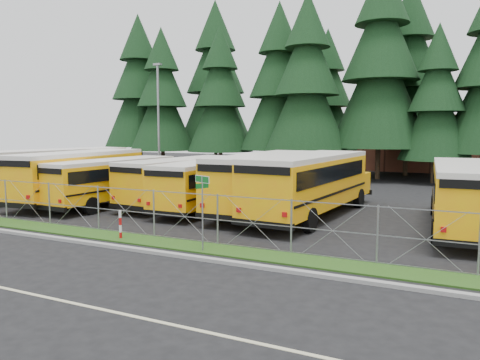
# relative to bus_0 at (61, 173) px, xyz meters

# --- Properties ---
(ground) EXTENTS (120.00, 120.00, 0.00)m
(ground) POSITION_rel_bus_0_xyz_m (14.00, -6.27, -1.58)
(ground) COLOR black
(ground) RESTS_ON ground
(curb) EXTENTS (50.00, 0.25, 0.12)m
(curb) POSITION_rel_bus_0_xyz_m (14.00, -9.37, -1.52)
(curb) COLOR gray
(curb) RESTS_ON ground
(grass_verge) EXTENTS (50.00, 1.40, 0.06)m
(grass_verge) POSITION_rel_bus_0_xyz_m (14.00, -7.97, -1.55)
(grass_verge) COLOR #1E4614
(grass_verge) RESTS_ON ground
(road_lane_line) EXTENTS (50.00, 0.12, 0.01)m
(road_lane_line) POSITION_rel_bus_0_xyz_m (14.00, -14.27, -1.58)
(road_lane_line) COLOR beige
(road_lane_line) RESTS_ON ground
(chainlink_fence) EXTENTS (44.00, 0.10, 2.00)m
(chainlink_fence) POSITION_rel_bus_0_xyz_m (14.00, -7.27, -0.58)
(chainlink_fence) COLOR gray
(chainlink_fence) RESTS_ON ground
(brick_building) EXTENTS (22.00, 10.00, 6.00)m
(brick_building) POSITION_rel_bus_0_xyz_m (20.00, 33.73, 1.42)
(brick_building) COLOR brown
(brick_building) RESTS_ON ground
(bus_0) EXTENTS (4.34, 12.35, 3.17)m
(bus_0) POSITION_rel_bus_0_xyz_m (0.00, 0.00, 0.00)
(bus_0) COLOR #FFBC08
(bus_0) RESTS_ON ground
(bus_1) EXTENTS (3.99, 12.14, 3.12)m
(bus_1) POSITION_rel_bus_0_xyz_m (3.13, -1.16, -0.02)
(bus_1) COLOR #FFBC08
(bus_1) RESTS_ON ground
(bus_2) EXTENTS (3.05, 10.59, 2.74)m
(bus_2) POSITION_rel_bus_0_xyz_m (5.91, -1.33, -0.21)
(bus_2) COLOR #FFBC08
(bus_2) RESTS_ON ground
(bus_3) EXTENTS (3.43, 10.72, 2.76)m
(bus_3) POSITION_rel_bus_0_xyz_m (9.45, 0.63, -0.20)
(bus_3) COLOR #FFBC08
(bus_3) RESTS_ON ground
(bus_4) EXTENTS (2.72, 10.51, 2.74)m
(bus_4) POSITION_rel_bus_0_xyz_m (11.69, -0.05, -0.21)
(bus_4) COLOR #FFBC08
(bus_4) RESTS_ON ground
(bus_5) EXTENTS (3.07, 12.13, 3.17)m
(bus_5) POSITION_rel_bus_0_xyz_m (14.91, 0.59, -0.00)
(bus_5) COLOR #FFBC08
(bus_5) RESTS_ON ground
(bus_6) EXTENTS (3.79, 12.48, 3.22)m
(bus_6) POSITION_rel_bus_0_xyz_m (17.50, 0.08, 0.03)
(bus_6) COLOR #FFBC08
(bus_6) RESTS_ON ground
(bus_east) EXTENTS (3.47, 11.57, 2.99)m
(bus_east) POSITION_rel_bus_0_xyz_m (24.54, -0.21, -0.09)
(bus_east) COLOR #FFBC08
(bus_east) RESTS_ON ground
(street_sign) EXTENTS (0.77, 0.51, 2.81)m
(street_sign) POSITION_rel_bus_0_xyz_m (16.00, -8.41, 0.45)
(street_sign) COLOR gray
(street_sign) RESTS_ON ground
(striped_bollard) EXTENTS (0.11, 0.11, 1.20)m
(striped_bollard) POSITION_rel_bus_0_xyz_m (11.98, -8.16, -0.98)
(striped_bollard) COLOR #B20C0C
(striped_bollard) RESTS_ON ground
(light_standard) EXTENTS (0.70, 0.35, 10.14)m
(light_standard) POSITION_rel_bus_0_xyz_m (0.22, 10.89, 3.92)
(light_standard) COLOR gray
(light_standard) RESTS_ON ground
(conifer_0) EXTENTS (7.90, 7.90, 17.48)m
(conifer_0) POSITION_rel_bus_0_xyz_m (-9.59, 20.87, 7.15)
(conifer_0) COLOR black
(conifer_0) RESTS_ON ground
(conifer_1) EXTENTS (6.93, 6.93, 15.33)m
(conifer_1) POSITION_rel_bus_0_xyz_m (-5.30, 19.23, 6.08)
(conifer_1) COLOR black
(conifer_1) RESTS_ON ground
(conifer_2) EXTENTS (6.82, 6.82, 15.09)m
(conifer_2) POSITION_rel_bus_0_xyz_m (1.39, 20.02, 5.96)
(conifer_2) COLOR black
(conifer_2) RESTS_ON ground
(conifer_3) EXTENTS (7.65, 7.65, 16.92)m
(conifer_3) POSITION_rel_bus_0_xyz_m (7.52, 20.87, 6.88)
(conifer_3) COLOR black
(conifer_3) RESTS_ON ground
(conifer_4) EXTENTS (7.52, 7.52, 16.63)m
(conifer_4) POSITION_rel_bus_0_xyz_m (11.35, 17.87, 6.73)
(conifer_4) COLOR black
(conifer_4) RESTS_ON ground
(conifer_5) EXTENTS (8.79, 8.79, 19.43)m
(conifer_5) POSITION_rel_bus_0_xyz_m (17.25, 20.61, 8.13)
(conifer_5) COLOR black
(conifer_5) RESTS_ON ground
(conifer_6) EXTENTS (5.96, 5.96, 13.17)m
(conifer_6) POSITION_rel_bus_0_xyz_m (22.05, 19.43, 5.00)
(conifer_6) COLOR black
(conifer_6) RESTS_ON ground
(conifer_10) EXTENTS (8.70, 8.70, 19.25)m
(conifer_10) POSITION_rel_bus_0_xyz_m (-2.14, 25.43, 8.04)
(conifer_10) COLOR black
(conifer_10) RESTS_ON ground
(conifer_11) EXTENTS (7.02, 7.02, 15.52)m
(conifer_11) POSITION_rel_bus_0_xyz_m (10.23, 28.53, 6.18)
(conifer_11) COLOR black
(conifer_11) RESTS_ON ground
(conifer_12) EXTENTS (8.39, 8.39, 18.55)m
(conifer_12) POSITION_rel_bus_0_xyz_m (19.12, 25.17, 7.69)
(conifer_12) COLOR black
(conifer_12) RESTS_ON ground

